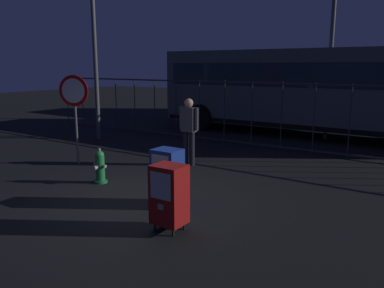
% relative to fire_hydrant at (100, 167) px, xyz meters
% --- Properties ---
extents(ground_plane, '(60.00, 60.00, 0.00)m').
position_rel_fire_hydrant_xyz_m(ground_plane, '(1.48, -0.36, -0.35)').
color(ground_plane, black).
extents(fire_hydrant, '(0.33, 0.32, 0.75)m').
position_rel_fire_hydrant_xyz_m(fire_hydrant, '(0.00, 0.00, 0.00)').
color(fire_hydrant, '#1E7238').
rests_on(fire_hydrant, ground_plane).
extents(newspaper_box_primary, '(0.48, 0.42, 1.02)m').
position_rel_fire_hydrant_xyz_m(newspaper_box_primary, '(2.71, -1.15, 0.22)').
color(newspaper_box_primary, black).
rests_on(newspaper_box_primary, ground_plane).
extents(newspaper_box_secondary, '(0.48, 0.42, 1.02)m').
position_rel_fire_hydrant_xyz_m(newspaper_box_secondary, '(2.01, -0.28, 0.22)').
color(newspaper_box_secondary, black).
rests_on(newspaper_box_secondary, ground_plane).
extents(stop_sign, '(0.71, 0.31, 2.23)m').
position_rel_fire_hydrant_xyz_m(stop_sign, '(-1.68, 0.81, 1.25)').
color(stop_sign, '#4C4F54').
rests_on(stop_sign, ground_plane).
extents(pedestrian, '(0.55, 0.22, 1.67)m').
position_rel_fire_hydrant_xyz_m(pedestrian, '(0.71, 2.30, 0.60)').
color(pedestrian, black).
rests_on(pedestrian, ground_plane).
extents(fence_barrier, '(18.03, 0.04, 2.00)m').
position_rel_fire_hydrant_xyz_m(fence_barrier, '(1.48, 5.26, 0.67)').
color(fence_barrier, '#2D2D33').
rests_on(fence_barrier, ground_plane).
extents(bus_near, '(10.51, 2.82, 3.00)m').
position_rel_fire_hydrant_xyz_m(bus_near, '(1.71, 8.26, 1.36)').
color(bus_near, '#4C5156').
rests_on(bus_near, ground_plane).
extents(bus_far, '(10.51, 2.81, 3.00)m').
position_rel_fire_hydrant_xyz_m(bus_far, '(-0.58, 12.39, 1.36)').
color(bus_far, '#19519E').
rests_on(bus_far, ground_plane).
extents(street_light_far_right, '(0.32, 0.32, 6.62)m').
position_rel_fire_hydrant_xyz_m(street_light_far_right, '(-3.88, 3.58, 3.51)').
color(street_light_far_right, '#4C4F54').
rests_on(street_light_far_right, ground_plane).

